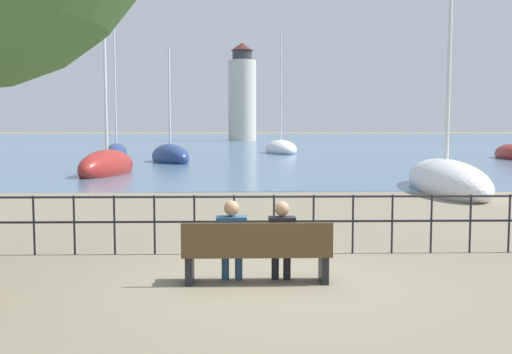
{
  "coord_description": "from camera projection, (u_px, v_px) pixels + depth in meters",
  "views": [
    {
      "loc": [
        -0.21,
        -8.08,
        2.2
      ],
      "look_at": [
        0.0,
        0.5,
        1.49
      ],
      "focal_mm": 40.0,
      "sensor_mm": 36.0,
      "label": 1
    }
  ],
  "objects": [
    {
      "name": "sailboat_0",
      "position": [
        116.0,
        151.0,
        48.66
      ],
      "size": [
        3.29,
        7.76,
        11.76
      ],
      "rotation": [
        0.0,
        0.0,
        0.21
      ],
      "color": "navy",
      "rests_on": "ground_plane"
    },
    {
      "name": "harbor_water",
      "position": [
        243.0,
        137.0,
        169.43
      ],
      "size": [
        600.0,
        300.0,
        0.01
      ],
      "color": "slate",
      "rests_on": "ground_plane"
    },
    {
      "name": "sailboat_4",
      "position": [
        107.0,
        167.0,
        27.89
      ],
      "size": [
        2.51,
        5.86,
        7.73
      ],
      "rotation": [
        0.0,
        0.0,
        -0.15
      ],
      "color": "maroon",
      "rests_on": "ground_plane"
    },
    {
      "name": "sailboat_1",
      "position": [
        281.0,
        149.0,
        52.9
      ],
      "size": [
        3.54,
        7.24,
        11.88
      ],
      "rotation": [
        0.0,
        0.0,
        0.14
      ],
      "color": "white",
      "rests_on": "ground_plane"
    },
    {
      "name": "harbor_lighthouse",
      "position": [
        242.0,
        95.0,
        111.27
      ],
      "size": [
        5.41,
        5.41,
        19.0
      ],
      "color": "beige",
      "rests_on": "ground_plane"
    },
    {
      "name": "sailboat_5",
      "position": [
        446.0,
        181.0,
        20.54
      ],
      "size": [
        2.84,
        8.21,
        11.69
      ],
      "rotation": [
        0.0,
        0.0,
        -0.09
      ],
      "color": "white",
      "rests_on": "ground_plane"
    },
    {
      "name": "ground_plane",
      "position": [
        257.0,
        282.0,
        8.24
      ],
      "size": [
        1000.0,
        1000.0,
        0.0
      ],
      "primitive_type": "plane",
      "color": "#7A705B"
    },
    {
      "name": "seated_person_right",
      "position": [
        282.0,
        237.0,
        8.21
      ],
      "size": [
        0.39,
        0.35,
        1.18
      ],
      "color": "black",
      "rests_on": "ground_plane"
    },
    {
      "name": "promenade_railing",
      "position": [
        254.0,
        215.0,
        10.07
      ],
      "size": [
        14.81,
        0.04,
        1.05
      ],
      "color": "black",
      "rests_on": "ground_plane"
    },
    {
      "name": "seated_person_left",
      "position": [
        232.0,
        237.0,
        8.19
      ],
      "size": [
        0.44,
        0.35,
        1.19
      ],
      "color": "navy",
      "rests_on": "ground_plane"
    },
    {
      "name": "park_bench",
      "position": [
        257.0,
        253.0,
        8.14
      ],
      "size": [
        2.14,
        0.45,
        0.9
      ],
      "color": "brown",
      "rests_on": "ground_plane"
    },
    {
      "name": "sailboat_2",
      "position": [
        170.0,
        157.0,
        38.26
      ],
      "size": [
        4.08,
        5.8,
        8.14
      ],
      "rotation": [
        0.0,
        0.0,
        0.43
      ],
      "color": "navy",
      "rests_on": "ground_plane"
    }
  ]
}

